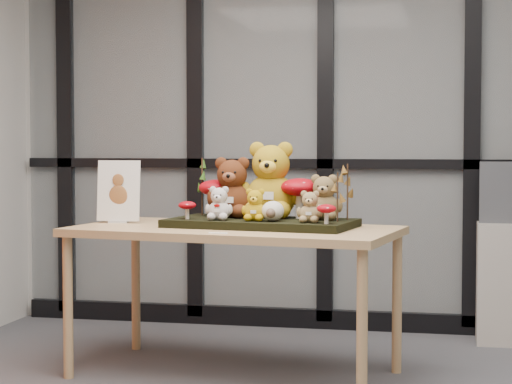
% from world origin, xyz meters
% --- Properties ---
extents(room_shell, '(5.00, 5.00, 5.00)m').
position_xyz_m(room_shell, '(0.00, 0.00, 1.68)').
color(room_shell, '#BAB7B0').
rests_on(room_shell, floor).
extents(glass_partition, '(4.90, 0.06, 2.78)m').
position_xyz_m(glass_partition, '(-0.00, 2.47, 1.42)').
color(glass_partition, '#2D383F').
rests_on(glass_partition, floor).
extents(display_table, '(1.72, 1.05, 0.76)m').
position_xyz_m(display_table, '(-0.74, 1.19, 0.69)').
color(display_table, tan).
rests_on(display_table, floor).
extents(diorama_tray, '(0.99, 0.61, 0.04)m').
position_xyz_m(diorama_tray, '(-0.61, 1.23, 0.78)').
color(diorama_tray, black).
rests_on(diorama_tray, display_table).
extents(bear_pooh_yellow, '(0.37, 0.35, 0.43)m').
position_xyz_m(bear_pooh_yellow, '(-0.58, 1.35, 1.01)').
color(bear_pooh_yellow, '#AB8716').
rests_on(bear_pooh_yellow, diorama_tray).
extents(bear_brown_medium, '(0.30, 0.28, 0.34)m').
position_xyz_m(bear_brown_medium, '(-0.78, 1.32, 0.97)').
color(bear_brown_medium, '#4F230F').
rests_on(bear_brown_medium, diorama_tray).
extents(bear_tan_back, '(0.22, 0.20, 0.25)m').
position_xyz_m(bear_tan_back, '(-0.29, 1.25, 0.92)').
color(bear_tan_back, brown).
rests_on(bear_tan_back, diorama_tray).
extents(bear_small_yellow, '(0.15, 0.14, 0.18)m').
position_xyz_m(bear_small_yellow, '(-0.62, 1.12, 0.88)').
color(bear_small_yellow, '#C2980F').
rests_on(bear_small_yellow, diorama_tray).
extents(bear_white_bow, '(0.16, 0.15, 0.19)m').
position_xyz_m(bear_white_bow, '(-0.80, 1.13, 0.89)').
color(bear_white_bow, silver).
rests_on(bear_white_bow, diorama_tray).
extents(bear_beige_small, '(0.15, 0.14, 0.17)m').
position_xyz_m(bear_beige_small, '(-0.34, 1.08, 0.88)').
color(bear_beige_small, '#997F4F').
rests_on(bear_beige_small, diorama_tray).
extents(plush_cream_hedgehog, '(0.10, 0.09, 0.11)m').
position_xyz_m(plush_cream_hedgehog, '(-0.53, 1.11, 0.85)').
color(plush_cream_hedgehog, white).
rests_on(plush_cream_hedgehog, diorama_tray).
extents(mushroom_back_left, '(0.19, 0.19, 0.21)m').
position_xyz_m(mushroom_back_left, '(-0.88, 1.39, 0.90)').
color(mushroom_back_left, '#90040D').
rests_on(mushroom_back_left, diorama_tray).
extents(mushroom_back_right, '(0.20, 0.20, 0.23)m').
position_xyz_m(mushroom_back_right, '(-0.43, 1.32, 0.91)').
color(mushroom_back_right, '#90040D').
rests_on(mushroom_back_right, diorama_tray).
extents(mushroom_front_left, '(0.09, 0.09, 0.10)m').
position_xyz_m(mushroom_front_left, '(-0.98, 1.15, 0.85)').
color(mushroom_front_left, '#90040D').
rests_on(mushroom_front_left, diorama_tray).
extents(mushroom_front_right, '(0.09, 0.09, 0.10)m').
position_xyz_m(mushroom_front_right, '(-0.25, 1.02, 0.85)').
color(mushroom_front_right, '#90040D').
rests_on(mushroom_front_right, diorama_tray).
extents(sprig_green_far_left, '(0.05, 0.05, 0.31)m').
position_xyz_m(sprig_green_far_left, '(-0.97, 1.41, 0.95)').
color(sprig_green_far_left, '#133A0D').
rests_on(sprig_green_far_left, diorama_tray).
extents(sprig_green_mid_left, '(0.05, 0.05, 0.21)m').
position_xyz_m(sprig_green_mid_left, '(-0.85, 1.44, 0.90)').
color(sprig_green_mid_left, '#133A0D').
rests_on(sprig_green_mid_left, diorama_tray).
extents(sprig_dry_far_right, '(0.05, 0.05, 0.28)m').
position_xyz_m(sprig_dry_far_right, '(-0.18, 1.26, 0.94)').
color(sprig_dry_far_right, brown).
rests_on(sprig_dry_far_right, diorama_tray).
extents(sprig_dry_mid_right, '(0.05, 0.05, 0.24)m').
position_xyz_m(sprig_dry_mid_right, '(-0.21, 1.14, 0.92)').
color(sprig_dry_mid_right, brown).
rests_on(sprig_dry_mid_right, diorama_tray).
extents(sprig_green_centre, '(0.05, 0.05, 0.18)m').
position_xyz_m(sprig_green_centre, '(-0.66, 1.42, 0.89)').
color(sprig_green_centre, '#133A0D').
rests_on(sprig_green_centre, diorama_tray).
extents(sign_holder, '(0.23, 0.06, 0.33)m').
position_xyz_m(sign_holder, '(-1.40, 1.31, 0.91)').
color(sign_holder, silver).
rests_on(sign_holder, display_table).
extents(label_card, '(0.09, 0.03, 0.00)m').
position_xyz_m(label_card, '(-0.74, 0.86, 0.76)').
color(label_card, white).
rests_on(label_card, display_table).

